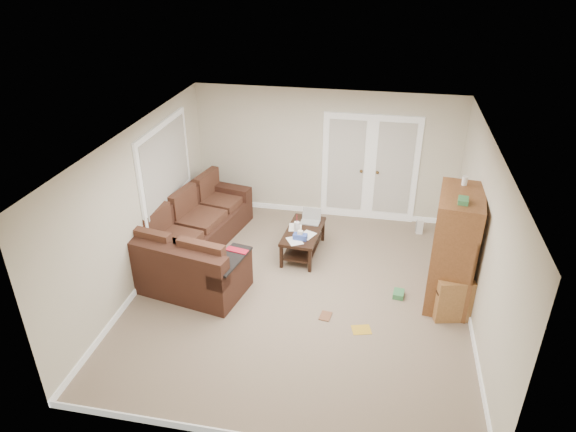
% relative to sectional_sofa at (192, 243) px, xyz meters
% --- Properties ---
extents(floor, '(5.50, 5.50, 0.00)m').
position_rel_sectional_sofa_xyz_m(floor, '(1.96, -0.57, -0.36)').
color(floor, gray).
rests_on(floor, ground).
extents(ceiling, '(5.00, 5.50, 0.02)m').
position_rel_sectional_sofa_xyz_m(ceiling, '(1.96, -0.57, 2.14)').
color(ceiling, white).
rests_on(ceiling, wall_back).
extents(wall_left, '(0.02, 5.50, 2.50)m').
position_rel_sectional_sofa_xyz_m(wall_left, '(-0.54, -0.57, 0.89)').
color(wall_left, beige).
rests_on(wall_left, floor).
extents(wall_right, '(0.02, 5.50, 2.50)m').
position_rel_sectional_sofa_xyz_m(wall_right, '(4.46, -0.57, 0.89)').
color(wall_right, beige).
rests_on(wall_right, floor).
extents(wall_back, '(5.00, 0.02, 2.50)m').
position_rel_sectional_sofa_xyz_m(wall_back, '(1.96, 2.18, 0.89)').
color(wall_back, beige).
rests_on(wall_back, floor).
extents(wall_front, '(5.00, 0.02, 2.50)m').
position_rel_sectional_sofa_xyz_m(wall_front, '(1.96, -3.32, 0.89)').
color(wall_front, beige).
rests_on(wall_front, floor).
extents(baseboards, '(5.00, 5.50, 0.10)m').
position_rel_sectional_sofa_xyz_m(baseboards, '(1.96, -0.57, -0.31)').
color(baseboards, white).
rests_on(baseboards, floor).
extents(french_doors, '(1.80, 0.05, 2.13)m').
position_rel_sectional_sofa_xyz_m(french_doors, '(2.81, 2.15, 0.68)').
color(french_doors, white).
rests_on(french_doors, floor).
extents(window_left, '(0.05, 1.92, 1.42)m').
position_rel_sectional_sofa_xyz_m(window_left, '(-0.51, 0.43, 1.19)').
color(window_left, white).
rests_on(window_left, wall_left).
extents(sectional_sofa, '(2.10, 3.25, 0.91)m').
position_rel_sectional_sofa_xyz_m(sectional_sofa, '(0.00, 0.00, 0.00)').
color(sectional_sofa, '#3C2117').
rests_on(sectional_sofa, floor).
extents(coffee_table, '(0.65, 1.18, 0.78)m').
position_rel_sectional_sofa_xyz_m(coffee_table, '(1.81, 0.61, -0.10)').
color(coffee_table, black).
rests_on(coffee_table, floor).
extents(tv_armoire, '(0.74, 1.16, 1.88)m').
position_rel_sectional_sofa_xyz_m(tv_armoire, '(4.15, -0.26, 0.53)').
color(tv_armoire, brown).
rests_on(tv_armoire, floor).
extents(side_cabinet, '(0.61, 0.61, 1.08)m').
position_rel_sectional_sofa_xyz_m(side_cabinet, '(4.16, -0.61, 0.03)').
color(side_cabinet, '#A26F3B').
rests_on(side_cabinet, floor).
extents(space_heater, '(0.13, 0.11, 0.28)m').
position_rel_sectional_sofa_xyz_m(space_heater, '(3.82, 1.70, -0.21)').
color(space_heater, white).
rests_on(space_heater, floor).
extents(floor_magazine, '(0.31, 0.27, 0.01)m').
position_rel_sectional_sofa_xyz_m(floor_magazine, '(2.94, -1.25, -0.35)').
color(floor_magazine, gold).
rests_on(floor_magazine, floor).
extents(floor_greenbox, '(0.18, 0.23, 0.09)m').
position_rel_sectional_sofa_xyz_m(floor_greenbox, '(3.45, -0.36, -0.31)').
color(floor_greenbox, '#397F49').
rests_on(floor_greenbox, floor).
extents(floor_book, '(0.19, 0.24, 0.02)m').
position_rel_sectional_sofa_xyz_m(floor_book, '(2.33, -1.04, -0.35)').
color(floor_book, brown).
rests_on(floor_book, floor).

